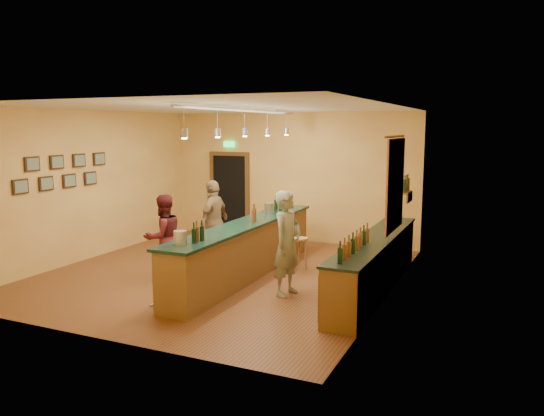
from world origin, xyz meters
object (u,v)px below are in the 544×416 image
at_px(bartender, 287,243).
at_px(tasting_bar, 245,246).
at_px(customer_b, 214,221).
at_px(customer_a, 163,237).
at_px(back_counter, 375,263).
at_px(bar_stool, 300,245).

bearing_deg(bartender, tasting_bar, 69.64).
distance_m(tasting_bar, customer_b, 1.37).
distance_m(tasting_bar, customer_a, 1.55).
distance_m(back_counter, tasting_bar, 2.46).
distance_m(back_counter, customer_b, 3.63).
height_order(customer_a, bar_stool, customer_a).
distance_m(bartender, customer_a, 2.48).
xyz_separation_m(customer_a, customer_b, (0.21, 1.50, 0.07)).
distance_m(bartender, customer_b, 2.67).
distance_m(customer_a, customer_b, 1.52).
xyz_separation_m(tasting_bar, bartender, (1.14, -0.68, 0.29)).
xyz_separation_m(back_counter, customer_b, (-3.57, 0.56, 0.39)).
relative_size(back_counter, bar_stool, 6.88).
height_order(tasting_bar, customer_b, customer_b).
bearing_deg(bar_stool, back_counter, -22.20).
distance_m(tasting_bar, bar_stool, 1.16).
height_order(back_counter, tasting_bar, tasting_bar).
xyz_separation_m(tasting_bar, bar_stool, (0.78, 0.86, -0.09)).
height_order(tasting_bar, customer_a, customer_a).
distance_m(bartender, bar_stool, 1.63).
xyz_separation_m(bartender, customer_a, (-2.47, -0.08, -0.09)).
bearing_deg(bartender, bar_stool, 23.57).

